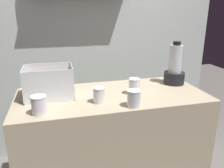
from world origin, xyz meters
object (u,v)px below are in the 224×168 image
blender_pitcher (175,68)px  juice_cup_mango_left (99,96)px  carrot_display_bin (48,88)px  juice_cup_carrot_right (134,87)px  juice_cup_mango_far_left (39,106)px  juice_cup_pomegranate_middle (134,99)px

blender_pitcher → juice_cup_mango_left: blender_pitcher is taller
carrot_display_bin → juice_cup_carrot_right: 0.62m
juice_cup_mango_far_left → juice_cup_mango_left: bearing=12.5°
juice_cup_mango_left → juice_cup_carrot_right: size_ratio=0.88×
carrot_display_bin → blender_pitcher: size_ratio=0.94×
juice_cup_mango_left → juice_cup_carrot_right: (0.29, 0.09, 0.01)m
juice_cup_mango_far_left → carrot_display_bin: bearing=79.2°
carrot_display_bin → juice_cup_mango_left: carrot_display_bin is taller
blender_pitcher → juice_cup_pomegranate_middle: (-0.50, -0.38, -0.08)m
blender_pitcher → juice_cup_mango_far_left: 1.14m
carrot_display_bin → juice_cup_carrot_right: size_ratio=2.79×
juice_cup_mango_far_left → juice_cup_mango_left: 0.39m
carrot_display_bin → juice_cup_mango_far_left: (-0.05, -0.28, -0.02)m
blender_pitcher → juice_cup_pomegranate_middle: bearing=-142.9°
blender_pitcher → juice_cup_mango_left: 0.75m
juice_cup_mango_left → juice_cup_pomegranate_middle: bearing=-31.3°
carrot_display_bin → blender_pitcher: 1.04m
juice_cup_mango_left → juice_cup_pomegranate_middle: (0.20, -0.12, 0.01)m
juice_cup_carrot_right → juice_cup_mango_far_left: bearing=-165.0°
juice_cup_mango_far_left → juice_cup_carrot_right: bearing=15.0°
carrot_display_bin → juice_cup_mango_far_left: 0.28m
juice_cup_pomegranate_middle → juice_cup_carrot_right: bearing=69.5°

